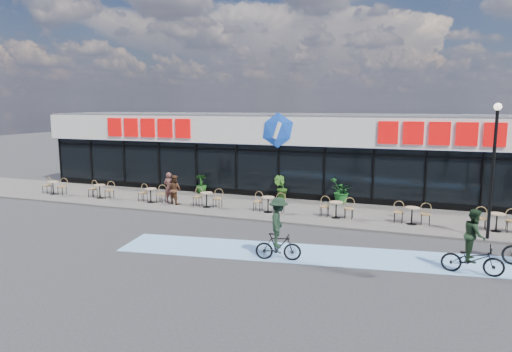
{
  "coord_description": "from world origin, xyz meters",
  "views": [
    {
      "loc": [
        7.22,
        -16.51,
        5.14
      ],
      "look_at": [
        -0.06,
        3.5,
        1.81
      ],
      "focal_mm": 32.0,
      "sensor_mm": 36.0,
      "label": 1
    }
  ],
  "objects_px": {
    "patron_left": "(169,188)",
    "potted_plant_right": "(281,187)",
    "patron_right": "(175,190)",
    "potted_plant_mid": "(341,191)",
    "cyclist_a": "(473,249)",
    "lamp_post": "(494,159)",
    "bistro_set_0": "(54,186)",
    "potted_plant_left": "(201,184)"
  },
  "relations": [
    {
      "from": "potted_plant_mid",
      "to": "bistro_set_0",
      "type": "bearing_deg",
      "value": -169.1
    },
    {
      "from": "potted_plant_right",
      "to": "patron_left",
      "type": "xyz_separation_m",
      "value": [
        -5.15,
        -2.9,
        0.16
      ]
    },
    {
      "from": "patron_left",
      "to": "cyclist_a",
      "type": "bearing_deg",
      "value": 157.83
    },
    {
      "from": "patron_left",
      "to": "bistro_set_0",
      "type": "bearing_deg",
      "value": 0.57
    },
    {
      "from": "cyclist_a",
      "to": "bistro_set_0",
      "type": "bearing_deg",
      "value": 166.0
    },
    {
      "from": "lamp_post",
      "to": "cyclist_a",
      "type": "xyz_separation_m",
      "value": [
        -0.9,
        -3.99,
        -2.35
      ]
    },
    {
      "from": "patron_right",
      "to": "potted_plant_right",
      "type": "bearing_deg",
      "value": -129.93
    },
    {
      "from": "patron_left",
      "to": "cyclist_a",
      "type": "height_order",
      "value": "cyclist_a"
    },
    {
      "from": "lamp_post",
      "to": "bistro_set_0",
      "type": "height_order",
      "value": "lamp_post"
    },
    {
      "from": "potted_plant_mid",
      "to": "potted_plant_left",
      "type": "bearing_deg",
      "value": 179.74
    },
    {
      "from": "patron_left",
      "to": "patron_right",
      "type": "xyz_separation_m",
      "value": [
        0.41,
        -0.16,
        -0.05
      ]
    },
    {
      "from": "potted_plant_mid",
      "to": "potted_plant_right",
      "type": "xyz_separation_m",
      "value": [
        -3.25,
        0.01,
        -0.0
      ]
    },
    {
      "from": "bistro_set_0",
      "to": "lamp_post",
      "type": "bearing_deg",
      "value": -3.36
    },
    {
      "from": "patron_left",
      "to": "potted_plant_right",
      "type": "bearing_deg",
      "value": -151.28
    },
    {
      "from": "bistro_set_0",
      "to": "patron_right",
      "type": "height_order",
      "value": "patron_right"
    },
    {
      "from": "potted_plant_left",
      "to": "patron_left",
      "type": "height_order",
      "value": "patron_left"
    },
    {
      "from": "potted_plant_right",
      "to": "cyclist_a",
      "type": "height_order",
      "value": "cyclist_a"
    },
    {
      "from": "potted_plant_left",
      "to": "potted_plant_right",
      "type": "distance_m",
      "value": 4.79
    },
    {
      "from": "potted_plant_right",
      "to": "patron_left",
      "type": "height_order",
      "value": "patron_left"
    },
    {
      "from": "patron_left",
      "to": "lamp_post",
      "type": "bearing_deg",
      "value": 173.71
    },
    {
      "from": "potted_plant_right",
      "to": "patron_right",
      "type": "height_order",
      "value": "patron_right"
    },
    {
      "from": "potted_plant_left",
      "to": "patron_left",
      "type": "distance_m",
      "value": 2.96
    },
    {
      "from": "potted_plant_left",
      "to": "cyclist_a",
      "type": "relative_size",
      "value": 0.54
    },
    {
      "from": "bistro_set_0",
      "to": "potted_plant_left",
      "type": "height_order",
      "value": "potted_plant_left"
    },
    {
      "from": "lamp_post",
      "to": "bistro_set_0",
      "type": "distance_m",
      "value": 22.32
    },
    {
      "from": "bistro_set_0",
      "to": "potted_plant_right",
      "type": "height_order",
      "value": "potted_plant_right"
    },
    {
      "from": "lamp_post",
      "to": "patron_left",
      "type": "distance_m",
      "value": 14.95
    },
    {
      "from": "lamp_post",
      "to": "potted_plant_right",
      "type": "xyz_separation_m",
      "value": [
        -9.56,
        4.35,
        -2.4
      ]
    },
    {
      "from": "patron_right",
      "to": "patron_left",
      "type": "bearing_deg",
      "value": -3.58
    },
    {
      "from": "potted_plant_mid",
      "to": "cyclist_a",
      "type": "distance_m",
      "value": 9.94
    },
    {
      "from": "potted_plant_right",
      "to": "patron_left",
      "type": "distance_m",
      "value": 5.91
    },
    {
      "from": "potted_plant_mid",
      "to": "potted_plant_right",
      "type": "height_order",
      "value": "same"
    },
    {
      "from": "bistro_set_0",
      "to": "cyclist_a",
      "type": "relative_size",
      "value": 0.75
    },
    {
      "from": "lamp_post",
      "to": "cyclist_a",
      "type": "height_order",
      "value": "lamp_post"
    },
    {
      "from": "bistro_set_0",
      "to": "potted_plant_left",
      "type": "bearing_deg",
      "value": 21.61
    },
    {
      "from": "lamp_post",
      "to": "potted_plant_mid",
      "type": "height_order",
      "value": "lamp_post"
    },
    {
      "from": "bistro_set_0",
      "to": "patron_right",
      "type": "xyz_separation_m",
      "value": [
        7.83,
        0.0,
        0.3
      ]
    },
    {
      "from": "potted_plant_right",
      "to": "patron_left",
      "type": "relative_size",
      "value": 0.8
    },
    {
      "from": "potted_plant_right",
      "to": "patron_right",
      "type": "distance_m",
      "value": 5.64
    },
    {
      "from": "potted_plant_mid",
      "to": "patron_right",
      "type": "distance_m",
      "value": 8.55
    },
    {
      "from": "potted_plant_mid",
      "to": "cyclist_a",
      "type": "height_order",
      "value": "cyclist_a"
    },
    {
      "from": "bistro_set_0",
      "to": "patron_left",
      "type": "relative_size",
      "value": 0.96
    }
  ]
}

